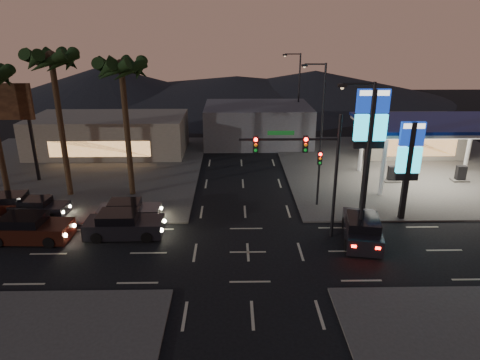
{
  "coord_description": "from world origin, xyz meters",
  "views": [
    {
      "loc": [
        -0.9,
        -22.85,
        12.87
      ],
      "look_at": [
        -0.39,
        4.58,
        3.0
      ],
      "focal_mm": 32.0,
      "sensor_mm": 36.0,
      "label": 1
    }
  ],
  "objects_px": {
    "car_lane_a_front": "(123,225)",
    "car_lane_b_mid": "(39,208)",
    "car_lane_b_front": "(129,211)",
    "traffic_signal_mast": "(309,160)",
    "pylon_sign_short": "(409,156)",
    "car_lane_b_rear": "(14,205)",
    "gas_station": "(434,125)",
    "suv_station": "(362,229)",
    "car_lane_a_mid": "(29,229)",
    "pylon_sign_tall": "(370,128)"
  },
  "relations": [
    {
      "from": "pylon_sign_tall",
      "to": "pylon_sign_short",
      "type": "bearing_deg",
      "value": -21.8
    },
    {
      "from": "car_lane_a_mid",
      "to": "car_lane_a_front",
      "type": "bearing_deg",
      "value": 4.69
    },
    {
      "from": "gas_station",
      "to": "car_lane_b_rear",
      "type": "xyz_separation_m",
      "value": [
        -32.78,
        -6.0,
        -4.38
      ]
    },
    {
      "from": "traffic_signal_mast",
      "to": "pylon_sign_short",
      "type": "bearing_deg",
      "value": 19.13
    },
    {
      "from": "car_lane_a_front",
      "to": "car_lane_b_front",
      "type": "bearing_deg",
      "value": 95.22
    },
    {
      "from": "car_lane_a_mid",
      "to": "car_lane_b_rear",
      "type": "distance_m",
      "value": 5.08
    },
    {
      "from": "traffic_signal_mast",
      "to": "suv_station",
      "type": "xyz_separation_m",
      "value": [
        3.52,
        -0.58,
        -4.45
      ]
    },
    {
      "from": "traffic_signal_mast",
      "to": "car_lane_b_front",
      "type": "distance_m",
      "value": 13.11
    },
    {
      "from": "car_lane_a_mid",
      "to": "pylon_sign_tall",
      "type": "bearing_deg",
      "value": 9.28
    },
    {
      "from": "gas_station",
      "to": "car_lane_a_front",
      "type": "height_order",
      "value": "gas_station"
    },
    {
      "from": "car_lane_a_mid",
      "to": "car_lane_b_front",
      "type": "height_order",
      "value": "car_lane_a_mid"
    },
    {
      "from": "pylon_sign_tall",
      "to": "car_lane_b_mid",
      "type": "bearing_deg",
      "value": 179.73
    },
    {
      "from": "car_lane_b_mid",
      "to": "car_lane_b_rear",
      "type": "height_order",
      "value": "car_lane_b_rear"
    },
    {
      "from": "pylon_sign_tall",
      "to": "car_lane_a_front",
      "type": "xyz_separation_m",
      "value": [
        -16.5,
        -3.17,
        -5.63
      ]
    },
    {
      "from": "traffic_signal_mast",
      "to": "car_lane_b_front",
      "type": "xyz_separation_m",
      "value": [
        -11.98,
        2.76,
        -4.57
      ]
    },
    {
      "from": "pylon_sign_short",
      "to": "car_lane_b_mid",
      "type": "xyz_separation_m",
      "value": [
        -25.84,
        1.11,
        -4.04
      ]
    },
    {
      "from": "traffic_signal_mast",
      "to": "car_lane_b_mid",
      "type": "distance_m",
      "value": 19.5
    },
    {
      "from": "pylon_sign_short",
      "to": "car_lane_b_front",
      "type": "height_order",
      "value": "pylon_sign_short"
    },
    {
      "from": "pylon_sign_tall",
      "to": "car_lane_a_mid",
      "type": "xyz_separation_m",
      "value": [
        -22.36,
        -3.65,
        -5.61
      ]
    },
    {
      "from": "traffic_signal_mast",
      "to": "suv_station",
      "type": "relative_size",
      "value": 1.51
    },
    {
      "from": "pylon_sign_tall",
      "to": "car_lane_a_mid",
      "type": "height_order",
      "value": "pylon_sign_tall"
    },
    {
      "from": "car_lane_b_front",
      "to": "car_lane_b_mid",
      "type": "distance_m",
      "value": 6.67
    },
    {
      "from": "gas_station",
      "to": "suv_station",
      "type": "relative_size",
      "value": 2.31
    },
    {
      "from": "pylon_sign_short",
      "to": "car_lane_b_rear",
      "type": "relative_size",
      "value": 1.47
    },
    {
      "from": "car_lane_a_front",
      "to": "car_lane_b_mid",
      "type": "distance_m",
      "value": 7.58
    },
    {
      "from": "car_lane_a_front",
      "to": "suv_station",
      "type": "height_order",
      "value": "suv_station"
    },
    {
      "from": "pylon_sign_tall",
      "to": "car_lane_a_front",
      "type": "height_order",
      "value": "pylon_sign_tall"
    },
    {
      "from": "traffic_signal_mast",
      "to": "car_lane_a_mid",
      "type": "bearing_deg",
      "value": -179.54
    },
    {
      "from": "car_lane_a_mid",
      "to": "car_lane_b_mid",
      "type": "distance_m",
      "value": 3.89
    },
    {
      "from": "car_lane_a_front",
      "to": "car_lane_b_mid",
      "type": "relative_size",
      "value": 1.23
    },
    {
      "from": "car_lane_b_rear",
      "to": "traffic_signal_mast",
      "type": "bearing_deg",
      "value": -11.05
    },
    {
      "from": "car_lane_a_front",
      "to": "suv_station",
      "type": "xyz_separation_m",
      "value": [
        15.28,
        -0.91,
        0.01
      ]
    },
    {
      "from": "gas_station",
      "to": "pylon_sign_short",
      "type": "xyz_separation_m",
      "value": [
        -5.0,
        -7.5,
        -0.42
      ]
    },
    {
      "from": "pylon_sign_tall",
      "to": "car_lane_b_front",
      "type": "relative_size",
      "value": 2.04
    },
    {
      "from": "gas_station",
      "to": "car_lane_a_front",
      "type": "xyz_separation_m",
      "value": [
        -24.0,
        -9.67,
        -4.31
      ]
    },
    {
      "from": "pylon_sign_short",
      "to": "traffic_signal_mast",
      "type": "distance_m",
      "value": 7.69
    },
    {
      "from": "gas_station",
      "to": "car_lane_a_mid",
      "type": "xyz_separation_m",
      "value": [
        -29.86,
        -10.15,
        -4.29
      ]
    },
    {
      "from": "car_lane_b_mid",
      "to": "suv_station",
      "type": "distance_m",
      "value": 22.51
    },
    {
      "from": "pylon_sign_short",
      "to": "car_lane_a_mid",
      "type": "height_order",
      "value": "pylon_sign_short"
    },
    {
      "from": "gas_station",
      "to": "traffic_signal_mast",
      "type": "xyz_separation_m",
      "value": [
        -12.24,
        -10.01,
        0.15
      ]
    },
    {
      "from": "car_lane_b_front",
      "to": "car_lane_b_mid",
      "type": "xyz_separation_m",
      "value": [
        -6.61,
        0.86,
        -0.05
      ]
    },
    {
      "from": "traffic_signal_mast",
      "to": "car_lane_a_mid",
      "type": "height_order",
      "value": "traffic_signal_mast"
    },
    {
      "from": "gas_station",
      "to": "car_lane_b_rear",
      "type": "bearing_deg",
      "value": -169.63
    },
    {
      "from": "pylon_sign_short",
      "to": "car_lane_b_mid",
      "type": "relative_size",
      "value": 1.69
    },
    {
      "from": "pylon_sign_short",
      "to": "car_lane_b_mid",
      "type": "bearing_deg",
      "value": 177.54
    },
    {
      "from": "pylon_sign_short",
      "to": "car_lane_b_rear",
      "type": "height_order",
      "value": "pylon_sign_short"
    },
    {
      "from": "car_lane_b_mid",
      "to": "traffic_signal_mast",
      "type": "bearing_deg",
      "value": -11.02
    },
    {
      "from": "pylon_sign_short",
      "to": "suv_station",
      "type": "bearing_deg",
      "value": -140.3
    },
    {
      "from": "car_lane_a_mid",
      "to": "car_lane_b_mid",
      "type": "bearing_deg",
      "value": 104.55
    },
    {
      "from": "pylon_sign_short",
      "to": "car_lane_a_mid",
      "type": "bearing_deg",
      "value": -173.91
    }
  ]
}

